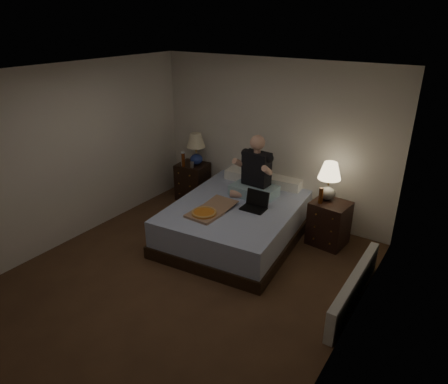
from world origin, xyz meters
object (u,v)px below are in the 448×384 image
Objects in this scene: bed at (238,220)px; beer_bottle_right at (321,196)px; beer_bottle_left at (183,160)px; laptop at (254,202)px; water_bottle at (183,159)px; pizza_box at (204,213)px; radiator at (354,288)px; nightstand_right at (329,223)px; person at (255,167)px; lamp_right at (329,181)px; nightstand_left at (193,181)px; soda_can at (192,165)px; lamp_left at (196,149)px.

bed is 1.26m from beer_bottle_right.
beer_bottle_left reaches higher than beer_bottle_right.
bed is 6.54× the size of laptop.
bed is 8.90× the size of water_bottle.
beer_bottle_left is 0.30× the size of pizza_box.
pizza_box is at bearing -178.40° from radiator.
laptop reaches higher than radiator.
nightstand_right is 1.34m from person.
laptop is 0.72m from pizza_box.
beer_bottle_right is (1.06, 0.47, 0.49)m from bed.
nightstand_right is 1.16× the size of lamp_right.
water_bottle is at bearing 139.81° from pizza_box.
nightstand_left is 6.57× the size of soda_can.
radiator is (3.24, -1.30, -0.74)m from lamp_left.
lamp_right is at bearing 24.29° from bed.
soda_can is at bearing -178.87° from lamp_right.
nightstand_left is at bearing 127.73° from soda_can.
nightstand_right is at bearing 32.64° from laptop.
nightstand_left is 2.86× the size of beer_bottle_right.
nightstand_right is 0.41× the size of radiator.
lamp_left is 2.41m from beer_bottle_right.
nightstand_right is 0.62m from lamp_right.
lamp_left is 2.43× the size of beer_bottle_right.
person is 0.58× the size of radiator.
nightstand_left reaches higher than pizza_box.
lamp_left is 0.60× the size of person.
laptop is (0.23, -0.42, -0.35)m from person.
laptop is at bearing -22.07° from soda_can.
beer_bottle_right reaches higher than nightstand_right.
lamp_right is 2.56m from beer_bottle_left.
soda_can is 0.43× the size of beer_bottle_left.
person reaches higher than soda_can.
lamp_left is at bearing 173.21° from beer_bottle_right.
beer_bottle_right is 1.64m from pizza_box.
lamp_right is at bearing 18.00° from person.
beer_bottle_left is 0.68× the size of laptop.
water_bottle is 0.04m from beer_bottle_left.
soda_can is at bearing -78.94° from lamp_left.
water_bottle is (-2.58, -0.06, -0.15)m from lamp_right.
beer_bottle_left is at bearing -46.45° from water_bottle.
nightstand_left is 0.48m from beer_bottle_left.
radiator is at bearing -51.32° from nightstand_right.
water_bottle is at bearing 177.64° from beer_bottle_right.
water_bottle reaches higher than laptop.
nightstand_left is 2.59m from nightstand_right.
lamp_right is at bearing 78.36° from beer_bottle_right.
bed is at bearing -96.60° from person.
laptop is 0.21× the size of radiator.
soda_can is (-1.30, 0.59, 0.43)m from bed.
nightstand_right is at bearing -37.69° from lamp_right.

